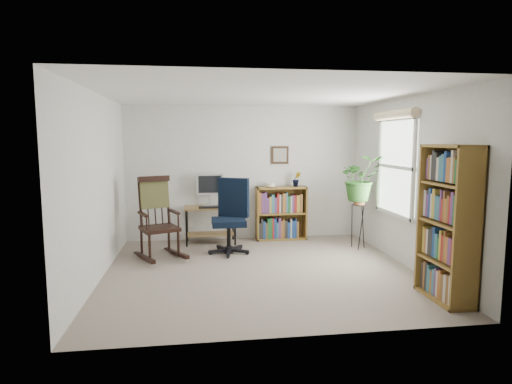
{
  "coord_description": "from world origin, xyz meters",
  "views": [
    {
      "loc": [
        -0.84,
        -5.65,
        1.81
      ],
      "look_at": [
        0.0,
        0.4,
        1.05
      ],
      "focal_mm": 30.0,
      "sensor_mm": 36.0,
      "label": 1
    }
  ],
  "objects": [
    {
      "name": "potted_plant_small",
      "position": [
        0.94,
        1.83,
        1.01
      ],
      "size": [
        0.13,
        0.24,
        0.11
      ],
      "primitive_type": "imported",
      "color": "#2A6222",
      "rests_on": "low_bookshelf"
    },
    {
      "name": "framed_picture",
      "position": [
        0.66,
        1.97,
        1.52
      ],
      "size": [
        0.32,
        0.04,
        0.32
      ],
      "primitive_type": null,
      "color": "black",
      "rests_on": "wall_back"
    },
    {
      "name": "spider_plant",
      "position": [
        1.8,
        0.99,
        1.53
      ],
      "size": [
        1.69,
        1.88,
        1.46
      ],
      "primitive_type": "imported",
      "color": "#2A6222",
      "rests_on": "plant_stand"
    },
    {
      "name": "wall_front",
      "position": [
        0.0,
        -2.0,
        1.2
      ],
      "size": [
        4.2,
        0.0,
        2.4
      ],
      "primitive_type": "cube",
      "color": "silver",
      "rests_on": "ground"
    },
    {
      "name": "wall_right",
      "position": [
        2.1,
        0.0,
        1.2
      ],
      "size": [
        0.0,
        4.0,
        2.4
      ],
      "primitive_type": "cube",
      "color": "silver",
      "rests_on": "ground"
    },
    {
      "name": "keyboard",
      "position": [
        -0.62,
        1.58,
        0.65
      ],
      "size": [
        0.4,
        0.15,
        0.02
      ],
      "primitive_type": "cube",
      "color": "black",
      "rests_on": "desk"
    },
    {
      "name": "floor",
      "position": [
        0.0,
        0.0,
        0.0
      ],
      "size": [
        4.2,
        4.0,
        0.0
      ],
      "primitive_type": "cube",
      "color": "gray",
      "rests_on": "ground"
    },
    {
      "name": "desk",
      "position": [
        -0.62,
        1.7,
        0.32
      ],
      "size": [
        0.89,
        0.49,
        0.64
      ],
      "primitive_type": null,
      "color": "olive",
      "rests_on": "floor"
    },
    {
      "name": "ceiling",
      "position": [
        0.0,
        0.0,
        2.4
      ],
      "size": [
        4.2,
        4.0,
        0.0
      ],
      "primitive_type": "cube",
      "color": "white",
      "rests_on": "ground"
    },
    {
      "name": "monitor",
      "position": [
        -0.62,
        1.84,
        0.92
      ],
      "size": [
        0.46,
        0.16,
        0.56
      ],
      "primitive_type": null,
      "color": "#B9B9BE",
      "rests_on": "desk"
    },
    {
      "name": "office_chair",
      "position": [
        -0.36,
        0.99,
        0.6
      ],
      "size": [
        0.87,
        0.87,
        1.21
      ],
      "primitive_type": null,
      "rotation": [
        0.0,
        0.0,
        -0.43
      ],
      "color": "black",
      "rests_on": "floor"
    },
    {
      "name": "wall_back",
      "position": [
        0.0,
        2.0,
        1.2
      ],
      "size": [
        4.2,
        0.0,
        2.4
      ],
      "primitive_type": "cube",
      "color": "silver",
      "rests_on": "ground"
    },
    {
      "name": "low_bookshelf",
      "position": [
        0.66,
        1.82,
        0.48
      ],
      "size": [
        0.91,
        0.3,
        0.96
      ],
      "primitive_type": null,
      "color": "olive",
      "rests_on": "floor"
    },
    {
      "name": "rocking_chair",
      "position": [
        -1.42,
        0.85,
        0.63
      ],
      "size": [
        1.01,
        1.25,
        1.26
      ],
      "primitive_type": null,
      "rotation": [
        0.0,
        0.0,
        0.38
      ],
      "color": "black",
      "rests_on": "floor"
    },
    {
      "name": "window",
      "position": [
        2.06,
        0.3,
        1.4
      ],
      "size": [
        0.12,
        1.2,
        1.5
      ],
      "primitive_type": null,
      "color": "silver",
      "rests_on": "wall_right"
    },
    {
      "name": "plant_stand",
      "position": [
        1.8,
        0.99,
        0.43
      ],
      "size": [
        0.24,
        0.24,
        0.86
      ],
      "primitive_type": null,
      "rotation": [
        0.0,
        0.0,
        -0.02
      ],
      "color": "black",
      "rests_on": "floor"
    },
    {
      "name": "wall_left",
      "position": [
        -2.1,
        0.0,
        1.2
      ],
      "size": [
        0.0,
        4.0,
        2.4
      ],
      "primitive_type": "cube",
      "color": "silver",
      "rests_on": "ground"
    },
    {
      "name": "tall_bookshelf",
      "position": [
        1.92,
        -1.32,
        0.87
      ],
      "size": [
        0.33,
        0.77,
        1.75
      ],
      "primitive_type": null,
      "color": "olive",
      "rests_on": "floor"
    }
  ]
}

